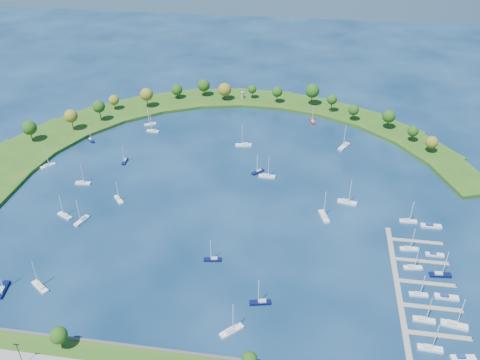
# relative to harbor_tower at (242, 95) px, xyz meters

# --- Properties ---
(ground) EXTENTS (700.00, 700.00, 0.00)m
(ground) POSITION_rel_harbor_tower_xyz_m (9.98, -115.56, -4.39)
(ground) COLOR #07203C
(ground) RESTS_ON ground
(breakwater) EXTENTS (286.74, 247.64, 2.00)m
(breakwater) POSITION_rel_harbor_tower_xyz_m (-36.35, -66.85, -3.40)
(breakwater) COLOR #275416
(breakwater) RESTS_ON ground
(breakwater_trees) EXTENTS (241.46, 92.09, 15.34)m
(breakwater_trees) POSITION_rel_harbor_tower_xyz_m (-9.02, -28.19, 6.17)
(breakwater_trees) COLOR #382314
(breakwater_trees) RESTS_ON breakwater
(harbor_tower) EXTENTS (2.60, 2.60, 4.66)m
(harbor_tower) POSITION_rel_harbor_tower_xyz_m (0.00, 0.00, 0.00)
(harbor_tower) COLOR gray
(harbor_tower) RESTS_ON breakwater
(dock_system) EXTENTS (24.28, 82.00, 1.60)m
(dock_system) POSITION_rel_harbor_tower_xyz_m (95.27, -176.56, -4.03)
(dock_system) COLOR gray
(dock_system) RESTS_ON ground
(moored_boat_0) EXTENTS (8.48, 8.19, 13.55)m
(moored_boat_0) POSITION_rel_harbor_tower_xyz_m (26.13, -205.63, -3.43)
(moored_boat_0) COLOR white
(moored_boat_0) RESTS_ON ground
(moored_boat_1) EXTENTS (9.96, 4.36, 14.16)m
(moored_boat_1) POSITION_rel_harbor_tower_xyz_m (10.60, -66.58, -3.41)
(moored_boat_1) COLOR white
(moored_boat_1) RESTS_ON ground
(moored_boat_2) EXTENTS (6.82, 7.24, 11.44)m
(moored_boat_2) POSITION_rel_harbor_tower_xyz_m (22.66, -95.52, -3.50)
(moored_boat_2) COLOR #090F3C
(moored_boat_2) RESTS_ON ground
(moored_boat_3) EXTENTS (2.46, 7.21, 10.42)m
(moored_boat_3) POSITION_rel_harbor_tower_xyz_m (-53.39, -95.41, -3.52)
(moored_boat_3) COLOR #090F3C
(moored_boat_3) RESTS_ON ground
(moored_boat_4) EXTENTS (8.01, 2.83, 11.55)m
(moored_boat_4) POSITION_rel_harbor_tower_xyz_m (-48.76, -56.60, -3.49)
(moored_boat_4) COLOR white
(moored_boat_4) RESTS_ON ground
(moored_boat_5) EXTENTS (8.15, 2.87, 11.76)m
(moored_boat_5) POSITION_rel_harbor_tower_xyz_m (-67.41, -120.61, -3.49)
(moored_boat_5) COLOR white
(moored_boat_5) RESTS_ON ground
(moored_boat_6) EXTENTS (4.26, 8.08, 11.44)m
(moored_boat_6) POSITION_rel_harbor_tower_xyz_m (50.51, -27.68, -3.50)
(moored_boat_6) COLOR maroon
(moored_boat_6) RESTS_ON ground
(moored_boat_7) EXTENTS (7.61, 5.51, 11.07)m
(moored_boat_7) POSITION_rel_harbor_tower_xyz_m (-53.40, -47.44, -3.51)
(moored_boat_7) COLOR white
(moored_boat_7) RESTS_ON ground
(moored_boat_8) EXTENTS (6.86, 7.83, 12.01)m
(moored_boat_8) POSITION_rel_harbor_tower_xyz_m (-94.13, -106.76, -3.48)
(moored_boat_8) COLOR white
(moored_boat_8) RESTS_ON ground
(moored_boat_9) EXTENTS (8.50, 5.76, 12.24)m
(moored_boat_9) POSITION_rel_harbor_tower_xyz_m (-64.01, -149.26, -3.47)
(moored_boat_9) COLOR white
(moored_boat_9) RESTS_ON ground
(moored_boat_10) EXTENTS (8.90, 2.59, 13.04)m
(moored_boat_10) POSITION_rel_harbor_tower_xyz_m (27.95, -99.49, -3.45)
(moored_boat_10) COLOR white
(moored_boat_10) RESTS_ON ground
(moored_boat_11) EXTENTS (7.65, 3.11, 10.93)m
(moored_boat_11) POSITION_rel_harbor_tower_xyz_m (12.03, -169.03, -3.51)
(moored_boat_11) COLOR #090F3C
(moored_boat_11) RESTS_ON ground
(moored_boat_12) EXTENTS (9.03, 7.28, 13.49)m
(moored_boat_12) POSITION_rel_harbor_tower_xyz_m (-52.63, -195.33, -3.43)
(moored_boat_12) COLOR white
(moored_boat_12) RESTS_ON ground
(moored_boat_13) EXTENTS (9.75, 4.36, 13.85)m
(moored_boat_13) POSITION_rel_harbor_tower_xyz_m (69.87, -117.72, -3.42)
(moored_boat_13) COLOR white
(moored_boat_13) RESTS_ON ground
(moored_boat_14) EXTENTS (6.89, 7.63, 11.84)m
(moored_boat_14) POSITION_rel_harbor_tower_xyz_m (-43.33, -132.30, -3.48)
(moored_boat_14) COLOR white
(moored_boat_14) RESTS_ON ground
(moored_boat_15) EXTENTS (6.27, 5.83, 9.85)m
(moored_boat_15) POSITION_rel_harbor_tower_xyz_m (-82.56, -74.25, -3.53)
(moored_boat_15) COLOR #090F3C
(moored_boat_15) RESTS_ON ground
(moored_boat_16) EXTENTS (5.02, 8.87, 12.57)m
(moored_boat_16) POSITION_rel_harbor_tower_xyz_m (-54.35, -151.55, -3.46)
(moored_boat_16) COLOR white
(moored_boat_16) RESTS_ON ground
(moored_boat_17) EXTENTS (8.58, 4.06, 12.16)m
(moored_boat_17) POSITION_rel_harbor_tower_xyz_m (34.88, -190.34, -3.48)
(moored_boat_17) COLOR #090F3C
(moored_boat_17) RESTS_ON ground
(moored_boat_18) EXTENTS (7.46, 10.28, 14.98)m
(moored_boat_18) POSITION_rel_harbor_tower_xyz_m (70.03, -59.34, -3.38)
(moored_boat_18) COLOR white
(moored_boat_18) RESTS_ON ground
(moored_boat_19) EXTENTS (5.59, 10.06, 14.25)m
(moored_boat_19) POSITION_rel_harbor_tower_xyz_m (58.72, -131.39, -3.41)
(moored_boat_19) COLOR white
(moored_boat_19) RESTS_ON ground
(moored_boat_20) EXTENTS (4.30, 9.84, 14.00)m
(moored_boat_20) POSITION_rel_harbor_tower_xyz_m (-66.53, -199.02, -3.42)
(moored_boat_20) COLOR #090F3C
(moored_boat_20) RESTS_ON ground
(docked_boat_0) EXTENTS (8.69, 2.82, 12.61)m
(docked_boat_0) POSITION_rel_harbor_tower_xyz_m (95.49, -202.86, -3.46)
(docked_boat_0) COLOR white
(docked_boat_0) RESTS_ON ground
(docked_boat_1) EXTENTS (8.66, 3.68, 1.71)m
(docked_boat_1) POSITION_rel_harbor_tower_xyz_m (105.95, -205.26, -3.76)
(docked_boat_1) COLOR white
(docked_boat_1) RESTS_ON ground
(docked_boat_2) EXTENTS (8.23, 2.89, 11.88)m
(docked_boat_2) POSITION_rel_harbor_tower_xyz_m (95.50, -189.97, -3.48)
(docked_boat_2) COLOR white
(docked_boat_2) RESTS_ON ground
(docked_boat_3) EXTENTS (9.81, 4.24, 13.96)m
(docked_boat_3) POSITION_rel_harbor_tower_xyz_m (105.97, -190.82, -3.42)
(docked_boat_3) COLOR white
(docked_boat_3) RESTS_ON ground
(docked_boat_4) EXTENTS (7.26, 2.22, 10.60)m
(docked_boat_4) POSITION_rel_harbor_tower_xyz_m (95.51, -177.01, -3.52)
(docked_boat_4) COLOR white
(docked_boat_4) RESTS_ON ground
(docked_boat_5) EXTENTS (9.13, 2.74, 1.85)m
(docked_boat_5) POSITION_rel_harbor_tower_xyz_m (105.94, -176.90, -3.71)
(docked_boat_5) COLOR white
(docked_boat_5) RESTS_ON ground
(docked_boat_6) EXTENTS (7.94, 3.10, 11.36)m
(docked_boat_6) POSITION_rel_harbor_tower_xyz_m (95.50, -161.56, -3.50)
(docked_boat_6) COLOR white
(docked_boat_6) RESTS_ON ground
(docked_boat_7) EXTENTS (8.90, 3.22, 12.81)m
(docked_boat_7) POSITION_rel_harbor_tower_xyz_m (105.98, -164.41, -3.46)
(docked_boat_7) COLOR #090F3C
(docked_boat_7) RESTS_ON ground
(docked_boat_8) EXTENTS (8.01, 2.96, 11.51)m
(docked_boat_8) POSITION_rel_harbor_tower_xyz_m (95.50, -149.56, -3.49)
(docked_boat_8) COLOR white
(docked_boat_8) RESTS_ON ground
(docked_boat_9) EXTENTS (7.72, 2.19, 1.57)m
(docked_boat_9) POSITION_rel_harbor_tower_xyz_m (105.96, -151.77, -3.81)
(docked_boat_9) COLOR white
(docked_boat_9) RESTS_ON ground
(docked_boat_10) EXTENTS (8.06, 2.62, 11.70)m
(docked_boat_10) POSITION_rel_harbor_tower_xyz_m (97.90, -129.08, -3.49)
(docked_boat_10) COLOR white
(docked_boat_10) RESTS_ON ground
(docked_boat_11) EXTENTS (9.47, 2.86, 1.92)m
(docked_boat_11) POSITION_rel_harbor_tower_xyz_m (107.84, -131.39, -3.68)
(docked_boat_11) COLOR white
(docked_boat_11) RESTS_ON ground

